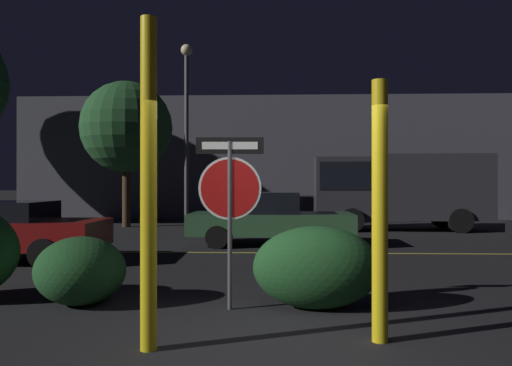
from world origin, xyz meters
The scene contains 13 objects.
ground_plane centered at (0.00, 0.00, 0.00)m, with size 260.00×260.00×0.00m, color black.
road_center_stripe centered at (0.00, 6.99, 0.00)m, with size 36.37×0.12×0.01m, color gold.
stop_sign centered at (-0.57, 1.50, 1.61)m, with size 0.90×0.06×2.29m.
yellow_pole_left centered at (-1.24, -0.15, 1.67)m, with size 0.17×0.17×3.35m, color yellow.
yellow_pole_right centered at (1.14, 0.21, 1.39)m, with size 0.17×0.17×2.77m, color yellow.
hedge_bush_1 centered at (-2.66, 1.68, 0.47)m, with size 1.24×1.18×0.94m, color #1E4C23.
hedge_bush_2 centered at (0.59, 1.58, 0.55)m, with size 1.71×0.97×1.11m, color #1E4C23.
passing_car_1 centered at (-5.88, 5.43, 0.67)m, with size 4.49×2.10×1.30m.
passing_car_2 centered at (-0.10, 8.62, 0.71)m, with size 4.57×2.11×1.45m.
delivery_truck centered at (4.42, 13.37, 1.58)m, with size 6.21×2.62×2.73m.
street_lamp centered at (-3.28, 13.44, 4.37)m, with size 0.43×0.43×6.92m.
tree_0 centered at (-5.79, 14.22, 3.90)m, with size 3.58×3.58×5.70m.
building_backdrop centered at (1.53, 21.11, 2.97)m, with size 28.08×4.97×5.94m, color #4C4C56.
Camera 1 is at (0.03, -5.11, 1.66)m, focal length 35.00 mm.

